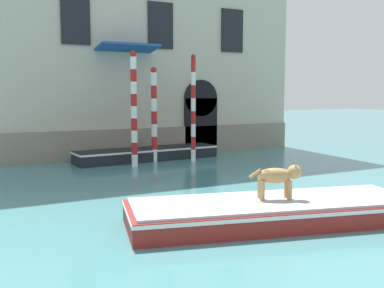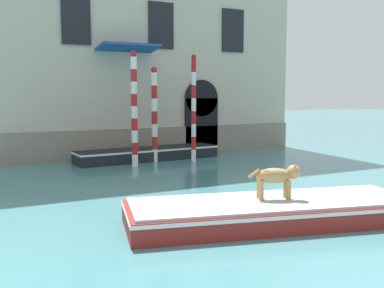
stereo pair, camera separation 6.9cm
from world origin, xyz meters
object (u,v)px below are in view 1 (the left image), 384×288
(dog_on_deck, at_px, (279,176))
(mooring_pole_1, at_px, (134,109))
(boat_foreground, at_px, (273,210))
(mooring_pole_2, at_px, (154,114))
(boat_moored_near_palazzo, at_px, (148,154))
(mooring_pole_0, at_px, (193,108))

(dog_on_deck, relative_size, mooring_pole_1, 0.25)
(boat_foreground, xyz_separation_m, mooring_pole_1, (-0.10, 9.09, 2.07))
(mooring_pole_2, bearing_deg, dog_on_deck, -95.46)
(boat_foreground, distance_m, mooring_pole_2, 10.06)
(boat_moored_near_palazzo, relative_size, mooring_pole_0, 1.43)
(dog_on_deck, xyz_separation_m, boat_moored_near_palazzo, (0.86, 10.41, -0.80))
(boat_foreground, height_order, mooring_pole_1, mooring_pole_1)
(boat_moored_near_palazzo, distance_m, mooring_pole_0, 2.95)
(mooring_pole_0, bearing_deg, mooring_pole_1, 178.15)
(boat_foreground, height_order, mooring_pole_2, mooring_pole_2)
(boat_foreground, bearing_deg, mooring_pole_2, 97.41)
(boat_foreground, height_order, dog_on_deck, dog_on_deck)
(boat_moored_near_palazzo, bearing_deg, mooring_pole_1, -133.06)
(mooring_pole_1, bearing_deg, mooring_pole_2, 32.27)
(boat_moored_near_palazzo, xyz_separation_m, mooring_pole_1, (-1.10, -1.35, 2.08))
(boat_foreground, xyz_separation_m, mooring_pole_2, (1.09, 9.84, 1.79))
(boat_moored_near_palazzo, bearing_deg, mooring_pole_2, -85.82)
(boat_foreground, xyz_separation_m, mooring_pole_0, (2.57, 9.01, 2.04))
(mooring_pole_2, bearing_deg, boat_foreground, -96.30)
(mooring_pole_0, bearing_deg, dog_on_deck, -105.07)
(mooring_pole_1, distance_m, mooring_pole_2, 1.43)
(boat_moored_near_palazzo, height_order, mooring_pole_1, mooring_pole_1)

